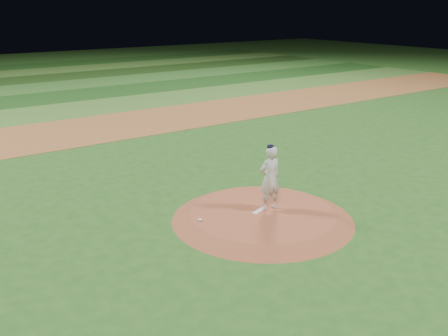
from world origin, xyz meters
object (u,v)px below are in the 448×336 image
object	(u,v)px
pitchers_mound	(262,215)
pitching_rubber	(259,211)
pitcher_on_mound	(270,178)
rosin_bag	(200,220)

from	to	relation	value
pitchers_mound	pitching_rubber	size ratio (longest dim) A/B	8.88
pitcher_on_mound	pitchers_mound	bearing A→B (deg)	-172.33
pitchers_mound	pitcher_on_mound	xyz separation A→B (m)	(0.28, 0.04, 1.13)
pitching_rubber	pitcher_on_mound	distance (m)	1.05
pitchers_mound	pitcher_on_mound	world-z (taller)	pitcher_on_mound
pitchers_mound	rosin_bag	distance (m)	1.99
pitcher_on_mound	rosin_bag	bearing A→B (deg)	167.34
rosin_bag	pitchers_mound	bearing A→B (deg)	-15.53
pitchers_mound	rosin_bag	bearing A→B (deg)	164.47
pitching_rubber	rosin_bag	distance (m)	1.90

